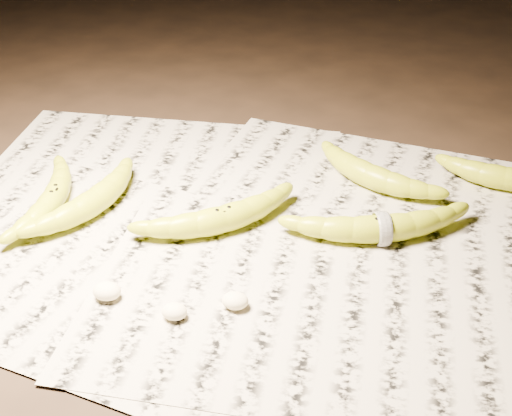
% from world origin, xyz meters
% --- Properties ---
extents(ground, '(3.00, 3.00, 0.00)m').
position_xyz_m(ground, '(0.00, 0.00, 0.00)').
color(ground, black).
rests_on(ground, ground).
extents(newspaper_patch, '(0.90, 0.70, 0.01)m').
position_xyz_m(newspaper_patch, '(-0.02, 0.04, 0.00)').
color(newspaper_patch, '#B5AD9B').
rests_on(newspaper_patch, ground).
extents(banana_left_a, '(0.07, 0.20, 0.03)m').
position_xyz_m(banana_left_a, '(-0.30, 0.05, 0.03)').
color(banana_left_a, '#CACB19').
rests_on(banana_left_a, newspaper_patch).
extents(banana_left_b, '(0.12, 0.21, 0.04)m').
position_xyz_m(banana_left_b, '(-0.24, 0.05, 0.03)').
color(banana_left_b, '#CACB19').
rests_on(banana_left_b, newspaper_patch).
extents(banana_center, '(0.21, 0.18, 0.04)m').
position_xyz_m(banana_center, '(-0.05, 0.04, 0.03)').
color(banana_center, '#CACB19').
rests_on(banana_center, newspaper_patch).
extents(banana_taped, '(0.24, 0.14, 0.04)m').
position_xyz_m(banana_taped, '(0.17, 0.06, 0.03)').
color(banana_taped, '#CACB19').
rests_on(banana_taped, newspaper_patch).
extents(banana_upper_a, '(0.20, 0.15, 0.04)m').
position_xyz_m(banana_upper_a, '(0.14, 0.20, 0.03)').
color(banana_upper_a, '#CACB19').
rests_on(banana_upper_a, newspaper_patch).
extents(banana_upper_b, '(0.18, 0.08, 0.04)m').
position_xyz_m(banana_upper_b, '(0.34, 0.24, 0.03)').
color(banana_upper_b, '#CACB19').
rests_on(banana_upper_b, newspaper_patch).
extents(measuring_tape, '(0.02, 0.05, 0.05)m').
position_xyz_m(measuring_tape, '(0.17, 0.06, 0.03)').
color(measuring_tape, white).
rests_on(measuring_tape, newspaper_patch).
extents(flesh_chunk_a, '(0.03, 0.03, 0.02)m').
position_xyz_m(flesh_chunk_a, '(-0.15, -0.13, 0.02)').
color(flesh_chunk_a, '#FFF3C5').
rests_on(flesh_chunk_a, newspaper_patch).
extents(flesh_chunk_b, '(0.03, 0.03, 0.02)m').
position_xyz_m(flesh_chunk_b, '(-0.06, -0.14, 0.02)').
color(flesh_chunk_b, '#FFF3C5').
rests_on(flesh_chunk_b, newspaper_patch).
extents(flesh_chunk_c, '(0.03, 0.03, 0.02)m').
position_xyz_m(flesh_chunk_c, '(0.00, -0.11, 0.02)').
color(flesh_chunk_c, '#FFF3C5').
rests_on(flesh_chunk_c, newspaper_patch).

